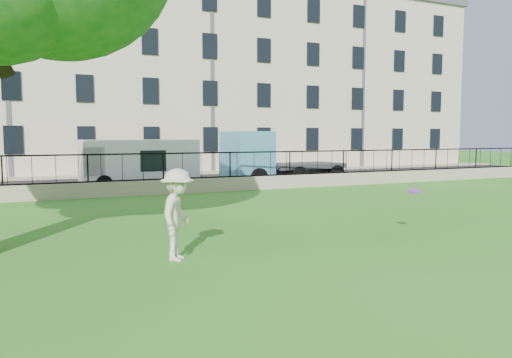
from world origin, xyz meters
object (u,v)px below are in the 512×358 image
man (178,215)px  white_van (139,163)px  frisbee (414,191)px  blue_truck (283,157)px

man → white_van: (2.21, 14.45, 0.22)m
frisbee → white_van: bearing=103.7°
frisbee → white_van: 15.07m
man → blue_truck: 16.43m
man → blue_truck: bearing=-4.0°
frisbee → white_van: (-3.57, 14.65, 0.01)m
blue_truck → white_van: bearing=165.6°
man → frisbee: size_ratio=6.70×
man → blue_truck: (9.43, 13.45, 0.42)m
man → frisbee: 5.79m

